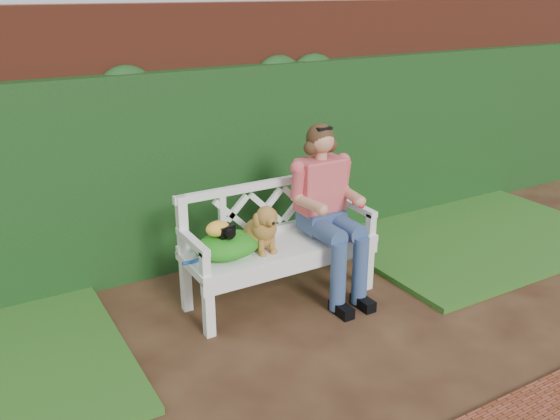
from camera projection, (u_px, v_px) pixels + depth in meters
ground at (314, 351)px, 4.02m from camera, size 60.00×60.00×0.00m
brick_wall at (197, 136)px, 5.17m from camera, size 10.00×0.30×2.20m
ivy_hedge at (209, 169)px, 5.08m from camera, size 10.00×0.18×1.70m
grass_right at (467, 233)px, 5.87m from camera, size 2.60×2.00×0.05m
garden_bench at (280, 271)px, 4.62m from camera, size 1.63×0.74×0.48m
seated_woman at (323, 213)px, 4.63m from camera, size 0.60×0.77×1.31m
dog at (261, 226)px, 4.36m from camera, size 0.36×0.41×0.37m
tennis_racket at (229, 253)px, 4.33m from camera, size 0.56×0.24×0.03m
green_bag at (227, 245)px, 4.29m from camera, size 0.56×0.48×0.17m
camera_item at (225, 231)px, 4.23m from camera, size 0.14×0.12×0.08m
baseball_glove at (218, 229)px, 4.22m from camera, size 0.20×0.16×0.11m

